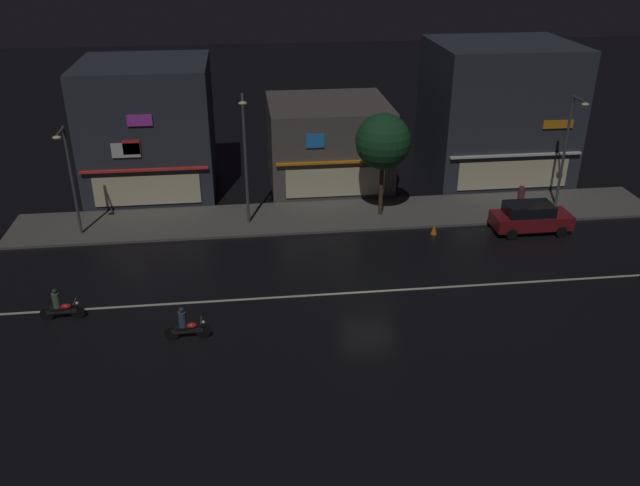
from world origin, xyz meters
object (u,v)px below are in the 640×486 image
at_px(parked_car_near_kerb, 530,217).
at_px(motorcycle_opposite_lane, 185,326).
at_px(motorcycle_following, 60,307).
at_px(pedestrian_on_sidewalk, 520,199).
at_px(streetlamp_west, 70,172).
at_px(traffic_cone, 434,229).
at_px(streetlamp_east, 568,143).
at_px(streetlamp_mid, 245,151).

xyz_separation_m(parked_car_near_kerb, motorcycle_opposite_lane, (-18.40, -8.42, -0.24)).
relative_size(parked_car_near_kerb, motorcycle_following, 2.26).
height_order(pedestrian_on_sidewalk, motorcycle_following, pedestrian_on_sidewalk).
height_order(streetlamp_west, pedestrian_on_sidewalk, streetlamp_west).
xyz_separation_m(pedestrian_on_sidewalk, motorcycle_following, (-24.26, -8.54, -0.34)).
height_order(streetlamp_west, motorcycle_following, streetlamp_west).
distance_m(streetlamp_west, motorcycle_following, 9.04).
bearing_deg(traffic_cone, streetlamp_east, 17.59).
relative_size(parked_car_near_kerb, traffic_cone, 7.82).
distance_m(parked_car_near_kerb, motorcycle_following, 24.72).
relative_size(streetlamp_west, motorcycle_following, 3.19).
relative_size(motorcycle_following, motorcycle_opposite_lane, 1.00).
distance_m(pedestrian_on_sidewalk, traffic_cone, 6.09).
relative_size(streetlamp_mid, motorcycle_opposite_lane, 3.90).
height_order(streetlamp_west, traffic_cone, streetlamp_west).
bearing_deg(streetlamp_mid, motorcycle_opposite_lane, -104.46).
distance_m(pedestrian_on_sidewalk, parked_car_near_kerb, 2.33).
relative_size(streetlamp_east, pedestrian_on_sidewalk, 3.68).
xyz_separation_m(streetlamp_east, pedestrian_on_sidewalk, (-2.70, -0.67, -3.14)).
bearing_deg(motorcycle_following, traffic_cone, -164.52).
height_order(streetlamp_east, pedestrian_on_sidewalk, streetlamp_east).
bearing_deg(pedestrian_on_sidewalk, streetlamp_west, 86.11).
height_order(motorcycle_opposite_lane, traffic_cone, motorcycle_opposite_lane).
bearing_deg(streetlamp_west, streetlamp_mid, 2.51).
xyz_separation_m(streetlamp_west, motorcycle_opposite_lane, (6.40, -10.60, -3.15)).
bearing_deg(traffic_cone, parked_car_near_kerb, -3.23).
bearing_deg(streetlamp_east, motorcycle_following, -161.13).
bearing_deg(motorcycle_following, streetlamp_west, -88.02).
bearing_deg(pedestrian_on_sidewalk, streetlamp_east, -80.22).
distance_m(streetlamp_east, traffic_cone, 9.62).
xyz_separation_m(motorcycle_opposite_lane, traffic_cone, (13.03, 8.72, -0.36)).
xyz_separation_m(pedestrian_on_sidewalk, traffic_cone, (-5.71, -2.00, -0.70)).
height_order(streetlamp_east, traffic_cone, streetlamp_east).
bearing_deg(streetlamp_east, parked_car_near_kerb, -135.69).
bearing_deg(streetlamp_mid, pedestrian_on_sidewalk, -1.04).
bearing_deg(traffic_cone, motorcycle_opposite_lane, -146.22).
bearing_deg(pedestrian_on_sidewalk, motorcycle_following, 105.24).
bearing_deg(streetlamp_mid, parked_car_near_kerb, -9.44).
xyz_separation_m(streetlamp_east, parked_car_near_kerb, (-3.04, -2.97, -3.25)).
height_order(motorcycle_following, traffic_cone, motorcycle_following).
xyz_separation_m(streetlamp_west, motorcycle_following, (0.88, -8.43, -3.15)).
xyz_separation_m(streetlamp_east, motorcycle_opposite_lane, (-21.44, -11.38, -3.48)).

